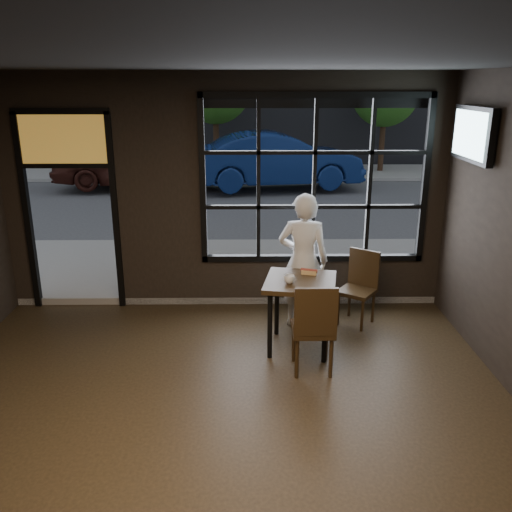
{
  "coord_description": "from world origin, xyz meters",
  "views": [
    {
      "loc": [
        0.33,
        -3.72,
        3.07
      ],
      "look_at": [
        0.4,
        2.2,
        1.15
      ],
      "focal_mm": 38.0,
      "sensor_mm": 36.0,
      "label": 1
    }
  ],
  "objects_px": {
    "chair_near": "(313,326)",
    "navy_car": "(277,160)",
    "cafe_table": "(300,314)",
    "man": "(303,261)"
  },
  "relations": [
    {
      "from": "chair_near",
      "to": "navy_car",
      "type": "relative_size",
      "value": 0.22
    },
    {
      "from": "cafe_table",
      "to": "chair_near",
      "type": "relative_size",
      "value": 0.83
    },
    {
      "from": "cafe_table",
      "to": "man",
      "type": "bearing_deg",
      "value": 92.14
    },
    {
      "from": "navy_car",
      "to": "chair_near",
      "type": "bearing_deg",
      "value": 170.63
    },
    {
      "from": "cafe_table",
      "to": "navy_car",
      "type": "relative_size",
      "value": 0.18
    },
    {
      "from": "navy_car",
      "to": "man",
      "type": "bearing_deg",
      "value": 170.54
    },
    {
      "from": "cafe_table",
      "to": "navy_car",
      "type": "bearing_deg",
      "value": 98.92
    },
    {
      "from": "chair_near",
      "to": "navy_car",
      "type": "bearing_deg",
      "value": -91.38
    },
    {
      "from": "chair_near",
      "to": "man",
      "type": "height_order",
      "value": "man"
    },
    {
      "from": "cafe_table",
      "to": "chair_near",
      "type": "bearing_deg",
      "value": -69.75
    }
  ]
}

